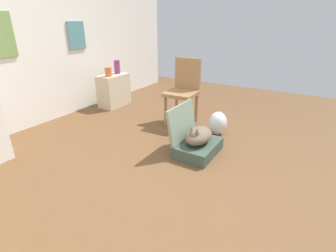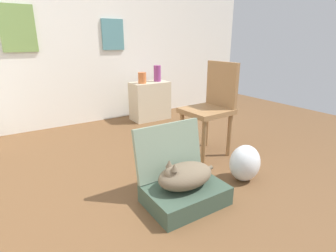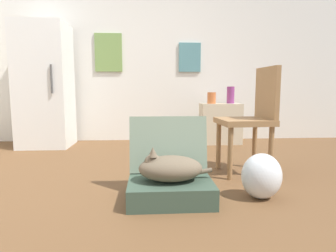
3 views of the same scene
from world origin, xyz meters
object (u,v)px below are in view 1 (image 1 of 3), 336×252
Objects in this scene: suitcase_base at (198,148)px; side_table at (114,90)px; cat at (198,136)px; vase_tall at (108,72)px; chair at (184,89)px; vase_short at (117,67)px; plastic_bag_white at (218,123)px.

side_table is (0.87, 2.09, 0.21)m from suitcase_base.
vase_tall is (0.73, 2.05, 0.41)m from cat.
chair is at bearing 38.01° from cat.
side_table is 1.50m from chair.
side_table is 0.59× the size of chair.
vase_short is at bearing 64.21° from cat.
vase_tall is at bearing 70.32° from cat.
plastic_bag_white is (0.64, 0.01, 0.09)m from suitcase_base.
plastic_bag_white is at bearing -92.44° from vase_tall.
vase_short is at bearing 64.40° from suitcase_base.
chair reaches higher than vase_tall.
plastic_bag_white is at bearing 0.49° from suitcase_base.
suitcase_base is 0.60× the size of chair.
vase_short is (0.37, 2.10, 0.52)m from plastic_bag_white.
plastic_bag_white is 2.11m from vase_tall.
cat is 3.26× the size of vase_tall.
chair is (0.14, 0.61, 0.37)m from plastic_bag_white.
vase_short is at bearing 80.05° from plastic_bag_white.
cat is 0.53× the size of chair.
plastic_bag_white is 1.36× the size of vase_short.
vase_short reaches higher than plastic_bag_white.
vase_tall is 0.67× the size of vase_short.
cat reaches higher than plastic_bag_white.
vase_short reaches higher than suitcase_base.
cat is 2.38m from vase_short.
suitcase_base is 0.16m from cat.
vase_short is (1.01, 2.10, 0.61)m from suitcase_base.
vase_tall is at bearing 70.53° from suitcase_base.
plastic_bag_white is 2.10m from side_table.
plastic_bag_white is 0.57× the size of side_table.
cat is at bearing -54.93° from chair.
side_table is at bearing -176.36° from vase_short.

